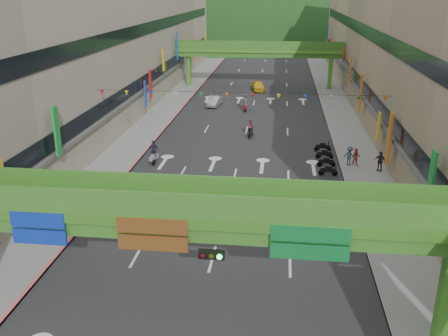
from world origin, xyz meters
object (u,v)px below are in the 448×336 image
object	(u,v)px
overpass_near	(212,232)
car_yellow	(258,86)
pedestrian_red	(356,158)
car_silver	(214,101)
scooter_rider_mid	(251,128)

from	to	relation	value
overpass_near	car_yellow	xyz separation A→B (m)	(-0.79, 57.22, -4.46)
car_yellow	pedestrian_red	xyz separation A→B (m)	(10.26, -33.28, 0.01)
car_silver	pedestrian_red	distance (m)	27.07
pedestrian_red	car_yellow	bearing A→B (deg)	105.69
overpass_near	car_silver	xyz separation A→B (m)	(-6.07, 46.10, -4.54)
scooter_rider_mid	pedestrian_red	size ratio (longest dim) A/B	1.30
overpass_near	car_yellow	size ratio (longest dim) A/B	6.39
car_yellow	pedestrian_red	distance (m)	34.83
pedestrian_red	overpass_near	bearing A→B (deg)	-113.04
car_silver	car_yellow	bearing A→B (deg)	70.10
car_silver	car_yellow	size ratio (longest dim) A/B	0.92
car_silver	car_yellow	world-z (taller)	car_yellow
car_yellow	overpass_near	bearing A→B (deg)	-98.46
scooter_rider_mid	overpass_near	bearing A→B (deg)	-89.40
overpass_near	pedestrian_red	size ratio (longest dim) A/B	18.62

